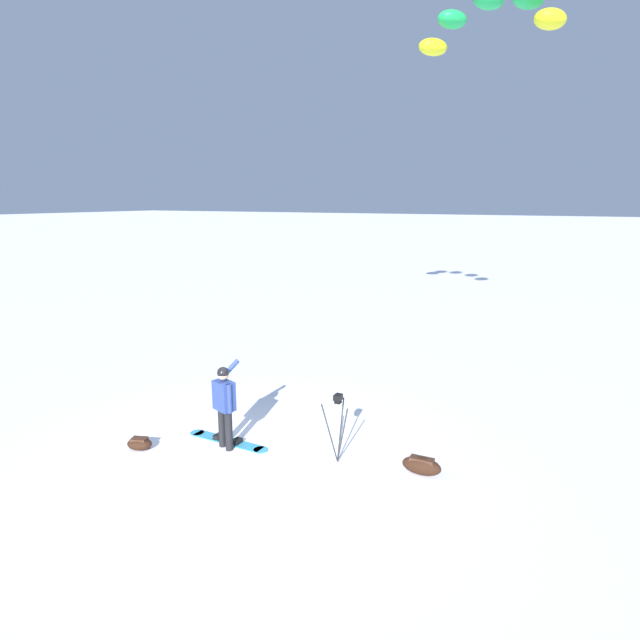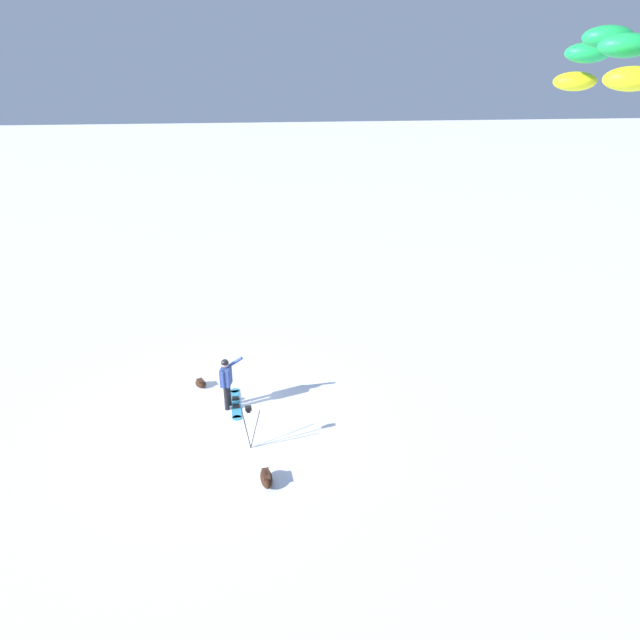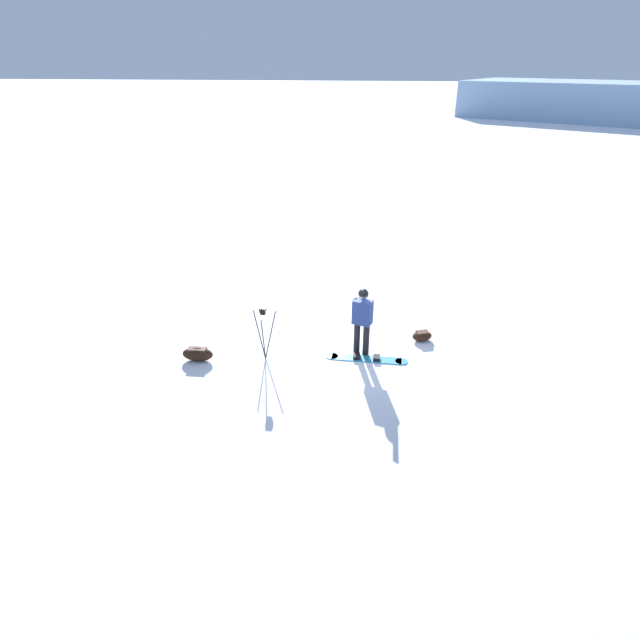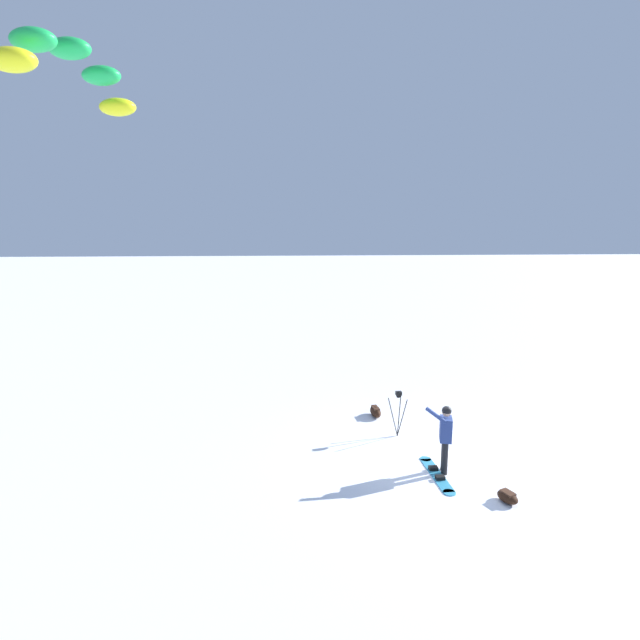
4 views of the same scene
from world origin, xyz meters
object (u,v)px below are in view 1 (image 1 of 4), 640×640
(snowboard, at_px, (228,440))
(camera_tripod, at_px, (338,414))
(gear_bag_small, at_px, (140,443))
(traction_kite, at_px, (488,18))
(snowboarder, at_px, (225,400))
(gear_bag_large, at_px, (422,465))

(snowboard, height_order, camera_tripod, camera_tripod)
(snowboard, xyz_separation_m, camera_tripod, (2.22, 0.25, 0.89))
(snowboard, distance_m, gear_bag_small, 1.62)
(traction_kite, bearing_deg, snowboarder, -107.49)
(snowboard, xyz_separation_m, gear_bag_large, (3.68, 0.51, 0.14))
(gear_bag_large, height_order, gear_bag_small, gear_bag_large)
(gear_bag_large, relative_size, camera_tripod, 0.54)
(camera_tripod, bearing_deg, gear_bag_small, -159.84)
(snowboard, height_order, traction_kite, traction_kite)
(snowboard, xyz_separation_m, gear_bag_small, (-1.26, -1.02, 0.10))
(snowboard, relative_size, gear_bag_small, 3.35)
(gear_bag_small, bearing_deg, snowboard, 39.14)
(camera_tripod, height_order, gear_bag_small, camera_tripod)
(snowboard, relative_size, gear_bag_large, 2.66)
(traction_kite, bearing_deg, gear_bag_large, -83.21)
(snowboarder, bearing_deg, gear_bag_small, -150.11)
(gear_bag_small, bearing_deg, gear_bag_large, 17.23)
(camera_tripod, bearing_deg, traction_kite, 86.01)
(snowboarder, xyz_separation_m, gear_bag_small, (-1.40, -0.80, -0.84))
(gear_bag_large, bearing_deg, snowboard, -172.14)
(traction_kite, xyz_separation_m, gear_bag_small, (-4.03, -9.16, -9.10))
(camera_tripod, relative_size, gear_bag_small, 2.35)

